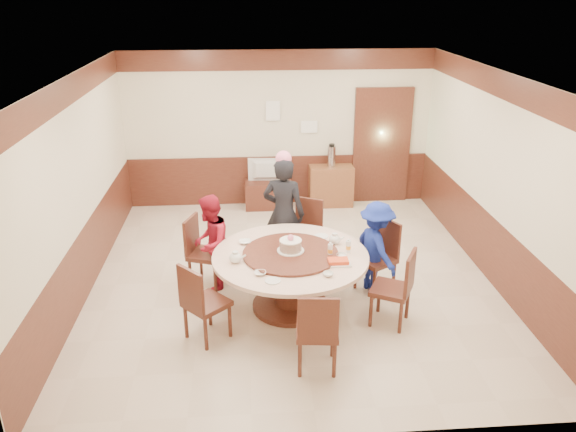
{
  "coord_description": "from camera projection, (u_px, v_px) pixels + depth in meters",
  "views": [
    {
      "loc": [
        -0.58,
        -6.94,
        3.84
      ],
      "look_at": [
        -0.08,
        -0.36,
        1.1
      ],
      "focal_mm": 35.0,
      "sensor_mm": 36.0,
      "label": 1
    }
  ],
  "objects": [
    {
      "name": "banquet_table",
      "position": [
        290.0,
        270.0,
        6.99
      ],
      "size": [
        1.93,
        1.93,
        0.78
      ],
      "color": "#4B2217",
      "rests_on": "ground"
    },
    {
      "name": "saucer_far",
      "position": [
        321.0,
        236.0,
        7.4
      ],
      "size": [
        0.18,
        0.18,
        0.01
      ],
      "primitive_type": "cylinder",
      "color": "white",
      "rests_on": "banquet_table"
    },
    {
      "name": "tv_stand",
      "position": [
        268.0,
        194.0,
        10.32
      ],
      "size": [
        0.85,
        0.45,
        0.5
      ],
      "primitive_type": "cube",
      "color": "#4B2217",
      "rests_on": "ground"
    },
    {
      "name": "bowl_2",
      "position": [
        260.0,
        273.0,
        6.43
      ],
      "size": [
        0.14,
        0.14,
        0.03
      ],
      "primitive_type": "imported",
      "color": "white",
      "rests_on": "banquet_table"
    },
    {
      "name": "bottle_0",
      "position": [
        330.0,
        250.0,
        6.84
      ],
      "size": [
        0.06,
        0.06,
        0.16
      ],
      "primitive_type": "cylinder",
      "color": "white",
      "rests_on": "banquet_table"
    },
    {
      "name": "bottle_1",
      "position": [
        348.0,
        247.0,
        6.93
      ],
      "size": [
        0.06,
        0.06,
        0.16
      ],
      "primitive_type": "cylinder",
      "color": "white",
      "rests_on": "banquet_table"
    },
    {
      "name": "chair_5",
      "position": [
        392.0,
        301.0,
        6.76
      ],
      "size": [
        0.6,
        0.6,
        0.97
      ],
      "rotation": [
        0.0,
        0.0,
        7.36
      ],
      "color": "#4B2217",
      "rests_on": "ground"
    },
    {
      "name": "notice_right",
      "position": [
        309.0,
        127.0,
        10.11
      ],
      "size": [
        0.3,
        0.0,
        0.22
      ],
      "primitive_type": "cube",
      "color": "white",
      "rests_on": "room"
    },
    {
      "name": "notice_left",
      "position": [
        273.0,
        111.0,
        9.95
      ],
      "size": [
        0.25,
        0.0,
        0.35
      ],
      "primitive_type": "cube",
      "color": "white",
      "rests_on": "room"
    },
    {
      "name": "shrimp_platter",
      "position": [
        338.0,
        262.0,
        6.67
      ],
      "size": [
        0.3,
        0.2,
        0.06
      ],
      "color": "white",
      "rests_on": "banquet_table"
    },
    {
      "name": "chair_4",
      "position": [
        317.0,
        343.0,
        5.95
      ],
      "size": [
        0.48,
        0.49,
        0.97
      ],
      "rotation": [
        0.0,
        0.0,
        6.19
      ],
      "color": "#4B2217",
      "rests_on": "ground"
    },
    {
      "name": "chair_0",
      "position": [
        376.0,
        269.0,
        7.51
      ],
      "size": [
        0.61,
        0.6,
        0.97
      ],
      "rotation": [
        0.0,
        0.0,
        2.12
      ],
      "color": "#4B2217",
      "rests_on": "ground"
    },
    {
      "name": "chair_3",
      "position": [
        206.0,
        315.0,
        6.46
      ],
      "size": [
        0.62,
        0.62,
        0.97
      ],
      "rotation": [
        0.0,
        0.0,
        5.46
      ],
      "color": "#4B2217",
      "rests_on": "ground"
    },
    {
      "name": "thermos",
      "position": [
        331.0,
        156.0,
        10.17
      ],
      "size": [
        0.15,
        0.15,
        0.38
      ],
      "primitive_type": "cylinder",
      "color": "silver",
      "rests_on": "side_cabinet"
    },
    {
      "name": "saucer_near",
      "position": [
        273.0,
        281.0,
        6.29
      ],
      "size": [
        0.18,
        0.18,
        0.01
      ],
      "primitive_type": "cylinder",
      "color": "white",
      "rests_on": "banquet_table"
    },
    {
      "name": "birthday_cake",
      "position": [
        291.0,
        245.0,
        6.91
      ],
      "size": [
        0.34,
        0.34,
        0.22
      ],
      "color": "white",
      "rests_on": "banquet_table"
    },
    {
      "name": "teapot_right",
      "position": [
        335.0,
        239.0,
        7.18
      ],
      "size": [
        0.17,
        0.15,
        0.13
      ],
      "primitive_type": "ellipsoid",
      "color": "white",
      "rests_on": "banquet_table"
    },
    {
      "name": "bowl_3",
      "position": [
        341.0,
        256.0,
        6.84
      ],
      "size": [
        0.12,
        0.12,
        0.04
      ],
      "primitive_type": "imported",
      "color": "white",
      "rests_on": "banquet_table"
    },
    {
      "name": "bowl_1",
      "position": [
        328.0,
        274.0,
        6.4
      ],
      "size": [
        0.12,
        0.12,
        0.04
      ],
      "primitive_type": "imported",
      "color": "white",
      "rests_on": "banquet_table"
    },
    {
      "name": "television",
      "position": [
        268.0,
        170.0,
        10.15
      ],
      "size": [
        0.73,
        0.14,
        0.42
      ],
      "primitive_type": "imported",
      "rotation": [
        0.0,
        0.0,
        3.08
      ],
      "color": "gray",
      "rests_on": "tv_stand"
    },
    {
      "name": "chair_1",
      "position": [
        304.0,
        245.0,
        8.2
      ],
      "size": [
        0.59,
        0.6,
        0.97
      ],
      "rotation": [
        0.0,
        0.0,
        2.67
      ],
      "color": "#4B2217",
      "rests_on": "ground"
    },
    {
      "name": "room",
      "position": [
        293.0,
        207.0,
        7.5
      ],
      "size": [
        6.0,
        6.04,
        2.84
      ],
      "color": "beige",
      "rests_on": "ground"
    },
    {
      "name": "person_blue",
      "position": [
        376.0,
        248.0,
        7.37
      ],
      "size": [
        0.71,
        0.92,
        1.26
      ],
      "primitive_type": "imported",
      "rotation": [
        0.0,
        0.0,
        1.91
      ],
      "color": "navy",
      "rests_on": "ground"
    },
    {
      "name": "person_red",
      "position": [
        210.0,
        243.0,
        7.43
      ],
      "size": [
        0.62,
        0.73,
        1.32
      ],
      "primitive_type": "imported",
      "rotation": [
        0.0,
        0.0,
        4.51
      ],
      "color": "maroon",
      "rests_on": "ground"
    },
    {
      "name": "bowl_0",
      "position": [
        245.0,
        242.0,
        7.2
      ],
      "size": [
        0.15,
        0.15,
        0.04
      ],
      "primitive_type": "imported",
      "color": "white",
      "rests_on": "banquet_table"
    },
    {
      "name": "teapot_left",
      "position": [
        235.0,
        258.0,
        6.69
      ],
      "size": [
        0.17,
        0.15,
        0.13
      ],
      "primitive_type": "ellipsoid",
      "color": "white",
      "rests_on": "banquet_table"
    },
    {
      "name": "person_standing",
      "position": [
        284.0,
        214.0,
        7.93
      ],
      "size": [
        0.7,
        0.57,
        1.66
      ],
      "primitive_type": "imported",
      "rotation": [
        0.0,
        0.0,
        2.82
      ],
      "color": "black",
      "rests_on": "ground"
    },
    {
      "name": "chair_2",
      "position": [
        206.0,
        264.0,
        7.65
      ],
      "size": [
        0.57,
        0.56,
        0.97
      ],
      "rotation": [
        0.0,
        0.0,
        4.37
      ],
      "color": "#4B2217",
      "rests_on": "ground"
    },
    {
      "name": "side_cabinet",
      "position": [
        331.0,
        186.0,
        10.39
      ],
      "size": [
        0.8,
        0.4,
        0.75
      ],
      "primitive_type": "cube",
      "color": "brown",
      "rests_on": "ground"
    }
  ]
}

